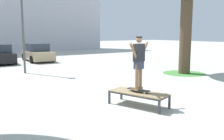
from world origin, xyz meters
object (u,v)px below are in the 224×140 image
at_px(skate_box, 138,94).
at_px(skateboard, 138,90).
at_px(car_tan, 38,53).
at_px(skater, 139,59).
at_px(light_post, 22,7).

distance_m(skate_box, skateboard, 0.12).
relative_size(skate_box, car_tan, 0.48).
relative_size(skate_box, skater, 1.21).
bearing_deg(skate_box, skateboard, 107.93).
bearing_deg(skater, car_tan, 83.68).
height_order(skate_box, car_tan, car_tan).
height_order(skateboard, light_post, light_post).
bearing_deg(light_post, skateboard, -83.13).
xyz_separation_m(skate_box, light_post, (-1.09, 9.01, 3.41)).
distance_m(skate_box, light_post, 9.70).
distance_m(skateboard, light_post, 9.65).
bearing_deg(car_tan, light_post, -114.72).
bearing_deg(skate_box, car_tan, 83.68).
xyz_separation_m(skater, light_post, (-1.08, 9.01, 2.29)).
bearing_deg(car_tan, skater, -96.32).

